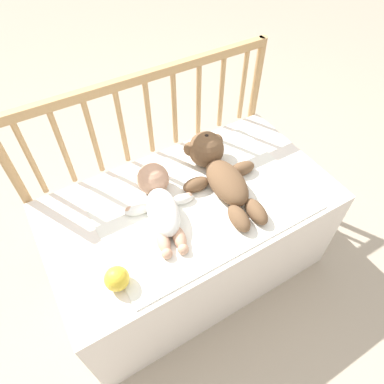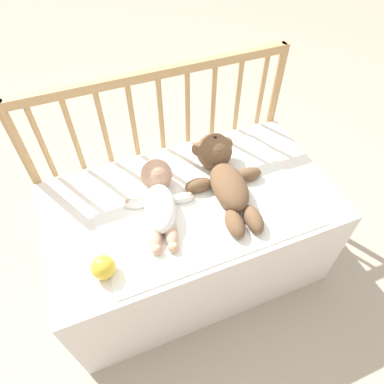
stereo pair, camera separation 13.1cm
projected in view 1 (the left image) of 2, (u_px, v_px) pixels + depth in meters
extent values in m
plane|color=tan|center=(191.00, 263.00, 1.75)|extent=(12.00, 12.00, 0.00)
cube|color=white|center=(191.00, 236.00, 1.56)|extent=(1.16, 0.64, 0.51)
cylinder|color=tan|center=(32.00, 208.00, 1.42)|extent=(0.04, 0.04, 0.90)
cylinder|color=tan|center=(250.00, 122.00, 1.79)|extent=(0.04, 0.04, 0.90)
cube|color=tan|center=(144.00, 77.00, 1.28)|extent=(1.13, 0.03, 0.04)
cylinder|color=tan|center=(31.00, 160.00, 1.26)|extent=(0.02, 0.02, 0.35)
cylinder|color=tan|center=(63.00, 149.00, 1.30)|extent=(0.02, 0.02, 0.35)
cylinder|color=tan|center=(93.00, 138.00, 1.34)|extent=(0.02, 0.02, 0.35)
cylinder|color=tan|center=(122.00, 128.00, 1.38)|extent=(0.02, 0.02, 0.35)
cylinder|color=tan|center=(149.00, 119.00, 1.42)|extent=(0.02, 0.02, 0.35)
cylinder|color=tan|center=(174.00, 110.00, 1.46)|extent=(0.02, 0.02, 0.35)
cylinder|color=tan|center=(199.00, 102.00, 1.50)|extent=(0.02, 0.02, 0.35)
cylinder|color=tan|center=(221.00, 94.00, 1.55)|extent=(0.02, 0.02, 0.35)
cylinder|color=tan|center=(243.00, 86.00, 1.59)|extent=(0.02, 0.02, 0.35)
cube|color=white|center=(200.00, 200.00, 1.36)|extent=(0.82, 0.56, 0.01)
ellipsoid|color=brown|center=(227.00, 182.00, 1.36)|extent=(0.16, 0.26, 0.10)
sphere|color=brown|center=(206.00, 149.00, 1.45)|extent=(0.15, 0.15, 0.15)
sphere|color=tan|center=(207.00, 142.00, 1.42)|extent=(0.06, 0.06, 0.06)
sphere|color=black|center=(207.00, 137.00, 1.40)|extent=(0.02, 0.02, 0.02)
sphere|color=brown|center=(191.00, 149.00, 1.44)|extent=(0.06, 0.06, 0.06)
sphere|color=brown|center=(216.00, 141.00, 1.48)|extent=(0.06, 0.06, 0.06)
ellipsoid|color=brown|center=(196.00, 185.00, 1.38)|extent=(0.12, 0.07, 0.06)
ellipsoid|color=brown|center=(242.00, 169.00, 1.44)|extent=(0.12, 0.07, 0.06)
ellipsoid|color=brown|center=(239.00, 218.00, 1.27)|extent=(0.08, 0.13, 0.06)
ellipsoid|color=brown|center=(256.00, 212.00, 1.29)|extent=(0.08, 0.13, 0.06)
ellipsoid|color=white|center=(163.00, 211.00, 1.27)|extent=(0.17, 0.25, 0.10)
sphere|color=tan|center=(153.00, 179.00, 1.35)|extent=(0.13, 0.13, 0.13)
ellipsoid|color=white|center=(138.00, 210.00, 1.31)|extent=(0.10, 0.06, 0.04)
ellipsoid|color=white|center=(182.00, 199.00, 1.34)|extent=(0.10, 0.06, 0.04)
sphere|color=tan|center=(130.00, 211.00, 1.30)|extent=(0.04, 0.04, 0.04)
sphere|color=tan|center=(189.00, 197.00, 1.35)|extent=(0.04, 0.04, 0.04)
ellipsoid|color=tan|center=(163.00, 242.00, 1.21)|extent=(0.07, 0.11, 0.05)
ellipsoid|color=tan|center=(179.00, 237.00, 1.22)|extent=(0.07, 0.11, 0.05)
sphere|color=tan|center=(167.00, 254.00, 1.18)|extent=(0.04, 0.04, 0.04)
sphere|color=tan|center=(183.00, 249.00, 1.19)|extent=(0.04, 0.04, 0.04)
sphere|color=yellow|center=(117.00, 279.00, 1.10)|extent=(0.08, 0.08, 0.08)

